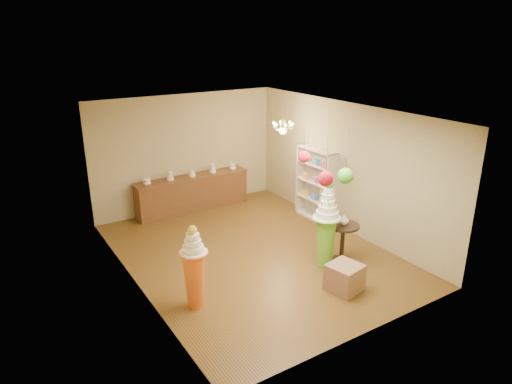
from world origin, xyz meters
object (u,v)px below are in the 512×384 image
pedestal_green (326,231)px  round_table (343,238)px  pedestal_orange (194,273)px  sideboard (193,192)px

pedestal_green → round_table: bearing=-7.6°
pedestal_orange → sideboard: bearing=65.5°
pedestal_green → round_table: 0.47m
pedestal_green → round_table: (0.40, -0.05, -0.23)m
pedestal_orange → pedestal_green: bearing=-2.0°
pedestal_green → pedestal_orange: 2.81m
pedestal_orange → round_table: size_ratio=1.82×
pedestal_green → round_table: size_ratio=2.24×
sideboard → pedestal_orange: bearing=-114.5°
round_table → pedestal_green: bearing=172.4°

